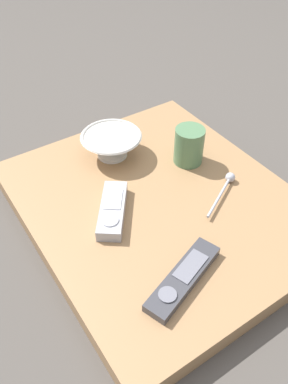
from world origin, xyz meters
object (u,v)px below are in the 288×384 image
(coffee_mug, at_px, (189,146))
(tv_remote_near, at_px, (113,210))
(teaspoon, at_px, (227,183))
(cereal_bowl, at_px, (112,144))
(tv_remote_far, at_px, (183,278))

(coffee_mug, xyz_separation_m, tv_remote_near, (-0.06, 0.24, -0.03))
(coffee_mug, distance_m, teaspoon, 0.13)
(cereal_bowl, height_order, tv_remote_near, cereal_bowl)
(cereal_bowl, height_order, teaspoon, cereal_bowl)
(teaspoon, distance_m, tv_remote_far, 0.28)
(coffee_mug, height_order, tv_remote_near, coffee_mug)
(tv_remote_near, bearing_deg, cereal_bowl, -29.99)
(cereal_bowl, relative_size, coffee_mug, 1.64)
(cereal_bowl, distance_m, tv_remote_far, 0.40)
(tv_remote_far, bearing_deg, tv_remote_near, 5.69)
(cereal_bowl, xyz_separation_m, tv_remote_near, (-0.18, 0.10, -0.02))
(coffee_mug, relative_size, tv_remote_near, 0.59)
(coffee_mug, bearing_deg, tv_remote_far, 140.44)
(coffee_mug, relative_size, teaspoon, 0.66)
(coffee_mug, xyz_separation_m, teaspoon, (-0.12, -0.01, -0.03))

